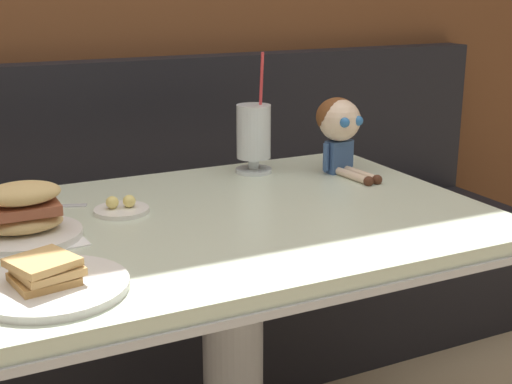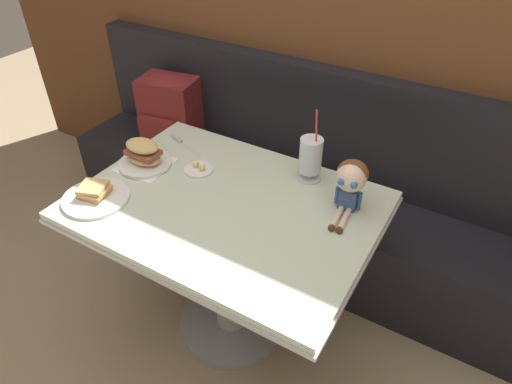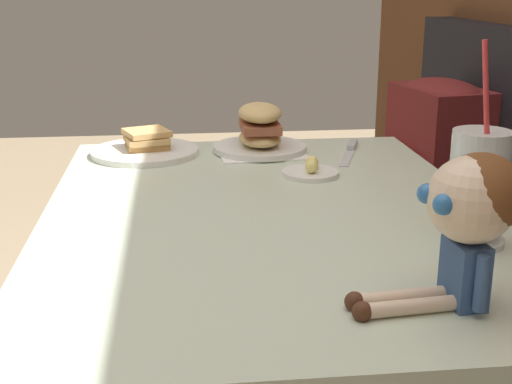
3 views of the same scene
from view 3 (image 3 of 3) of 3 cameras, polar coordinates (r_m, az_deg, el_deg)
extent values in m
cube|color=beige|center=(1.26, 1.03, -2.09)|extent=(1.10, 0.80, 0.03)
cube|color=#B7BABF|center=(1.27, 1.02, -3.07)|extent=(1.11, 0.81, 0.02)
cylinder|color=white|center=(1.66, -9.04, 3.24)|extent=(0.25, 0.25, 0.01)
cube|color=tan|center=(1.67, -8.85, 3.80)|extent=(0.11, 0.11, 0.01)
cube|color=tan|center=(1.66, -8.90, 4.24)|extent=(0.11, 0.11, 0.01)
cube|color=tan|center=(1.66, -8.89, 4.80)|extent=(0.12, 0.12, 0.01)
cylinder|color=silver|center=(1.15, 17.23, -3.78)|extent=(0.10, 0.10, 0.01)
cylinder|color=silver|center=(1.14, 17.31, -2.84)|extent=(0.03, 0.03, 0.03)
cylinder|color=silver|center=(1.12, 17.70, 1.25)|extent=(0.09, 0.09, 0.14)
cylinder|color=#ADE0A8|center=(1.12, 17.63, 0.55)|extent=(0.08, 0.08, 0.11)
cylinder|color=#DB383D|center=(1.08, 18.25, 5.89)|extent=(0.01, 0.03, 0.22)
cube|color=white|center=(1.67, 0.32, 3.35)|extent=(0.21, 0.21, 0.00)
cylinder|color=white|center=(1.67, 0.32, 3.62)|extent=(0.22, 0.22, 0.01)
ellipsoid|color=tan|center=(1.66, 0.32, 4.44)|extent=(0.15, 0.10, 0.04)
cube|color=#995138|center=(1.65, 0.32, 5.38)|extent=(0.14, 0.09, 0.02)
ellipsoid|color=tan|center=(1.65, 0.32, 6.47)|extent=(0.15, 0.10, 0.04)
cylinder|color=white|center=(1.47, 4.44, 1.54)|extent=(0.12, 0.12, 0.01)
sphere|color=#F4E07A|center=(1.49, 4.57, 2.44)|extent=(0.03, 0.03, 0.03)
sphere|color=#F4E07A|center=(1.45, 4.56, 2.07)|extent=(0.03, 0.03, 0.03)
cube|color=silver|center=(1.61, 7.40, 2.70)|extent=(0.14, 0.07, 0.00)
cube|color=#B2B5BA|center=(1.73, 7.85, 3.84)|extent=(0.09, 0.05, 0.01)
cube|color=#385689|center=(0.93, 16.61, -6.34)|extent=(0.07, 0.05, 0.08)
sphere|color=beige|center=(0.90, 17.14, -0.60)|extent=(0.11, 0.11, 0.11)
ellipsoid|color=brown|center=(0.90, 17.85, -0.06)|extent=(0.12, 0.11, 0.10)
sphere|color=#2D6BB2|center=(0.89, 13.76, -0.14)|extent=(0.03, 0.03, 0.03)
sphere|color=#2D6BB2|center=(0.85, 15.01, -1.00)|extent=(0.03, 0.03, 0.03)
cylinder|color=beige|center=(0.92, 11.58, -8.40)|extent=(0.03, 0.12, 0.02)
cylinder|color=beige|center=(0.90, 12.29, -9.14)|extent=(0.03, 0.12, 0.02)
sphere|color=#4C2819|center=(0.90, 8.02, -8.83)|extent=(0.03, 0.03, 0.03)
sphere|color=#4C2819|center=(0.88, 8.64, -9.61)|extent=(0.03, 0.03, 0.03)
cylinder|color=#385689|center=(0.96, 15.49, -5.17)|extent=(0.02, 0.02, 0.07)
cylinder|color=#385689|center=(0.89, 17.86, -7.08)|extent=(0.02, 0.02, 0.07)
cube|color=maroon|center=(2.16, 14.55, 3.26)|extent=(0.33, 0.25, 0.38)
cube|color=maroon|center=(2.14, 11.39, 1.24)|extent=(0.22, 0.09, 0.17)
ellipsoid|color=maroon|center=(2.13, 14.92, 7.97)|extent=(0.31, 0.24, 0.07)
camera|label=1|loc=(2.15, -41.88, 15.31)|focal=50.07mm
camera|label=2|loc=(1.20, -83.95, 36.41)|focal=31.60mm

